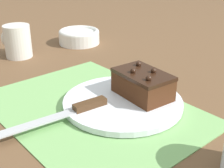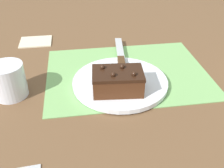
# 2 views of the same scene
# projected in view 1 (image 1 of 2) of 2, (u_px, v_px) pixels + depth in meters

# --- Properties ---
(ground_plane) EXTENTS (3.00, 3.00, 0.00)m
(ground_plane) POSITION_uv_depth(u_px,v_px,m) (92.00, 109.00, 0.66)
(ground_plane) COLOR brown
(placemat_woven) EXTENTS (0.46, 0.34, 0.00)m
(placemat_woven) POSITION_uv_depth(u_px,v_px,m) (92.00, 108.00, 0.66)
(placemat_woven) COLOR #7AB266
(placemat_woven) RESTS_ON ground_plane
(cake_plate) EXTENTS (0.26, 0.26, 0.01)m
(cake_plate) POSITION_uv_depth(u_px,v_px,m) (123.00, 102.00, 0.67)
(cake_plate) COLOR white
(cake_plate) RESTS_ON placemat_woven
(chocolate_cake) EXTENTS (0.13, 0.09, 0.06)m
(chocolate_cake) POSITION_uv_depth(u_px,v_px,m) (143.00, 84.00, 0.67)
(chocolate_cake) COLOR #472614
(chocolate_cake) RESTS_ON cake_plate
(serving_knife) EXTENTS (0.04, 0.22, 0.01)m
(serving_knife) POSITION_uv_depth(u_px,v_px,m) (74.00, 110.00, 0.61)
(serving_knife) COLOR #472D19
(serving_knife) RESTS_ON cake_plate
(small_bowl) EXTENTS (0.14, 0.14, 0.05)m
(small_bowl) POSITION_uv_depth(u_px,v_px,m) (79.00, 36.00, 1.08)
(small_bowl) COLOR white
(small_bowl) RESTS_ON ground_plane
(coffee_mug) EXTENTS (0.09, 0.08, 0.10)m
(coffee_mug) POSITION_uv_depth(u_px,v_px,m) (17.00, 41.00, 0.94)
(coffee_mug) COLOR silver
(coffee_mug) RESTS_ON ground_plane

